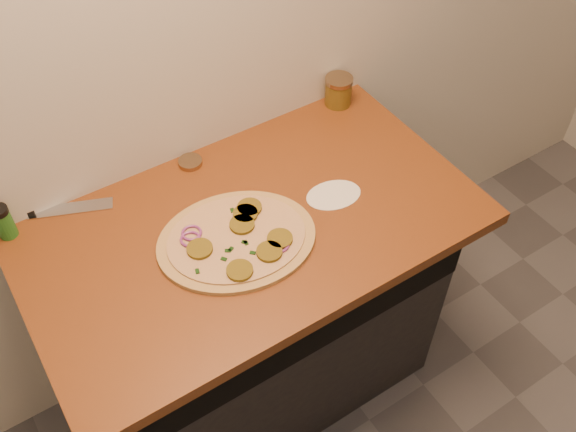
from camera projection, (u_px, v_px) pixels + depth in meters
cabinet at (252, 313)px, 2.06m from camera, size 1.10×0.60×0.86m
countertop at (251, 227)px, 1.71m from camera, size 1.20×0.70×0.04m
pizza at (237, 239)px, 1.64m from camera, size 0.49×0.49×0.03m
chefs_knife at (40, 212)px, 1.71m from camera, size 0.31×0.15×0.02m
mason_jar_lid at (190, 162)px, 1.84m from camera, size 0.09×0.09×0.01m
salsa_jar at (338, 91)px, 1.99m from camera, size 0.09×0.09×0.10m
spice_shaker at (3, 222)px, 1.63m from camera, size 0.05×0.05×0.10m
flour_spill at (334, 195)px, 1.76m from camera, size 0.18×0.18×0.00m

